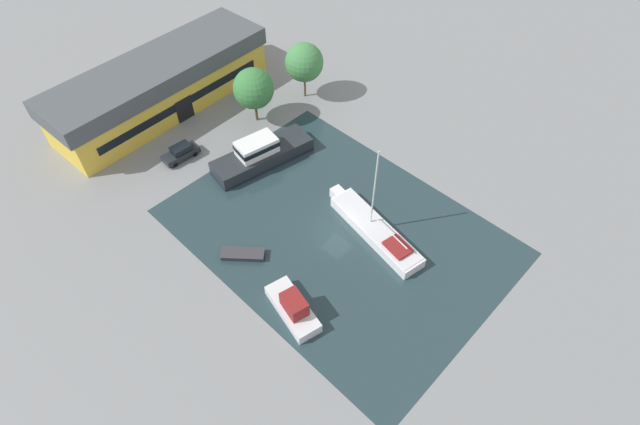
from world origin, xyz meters
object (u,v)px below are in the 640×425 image
at_px(warehouse_building, 161,84).
at_px(quay_tree_near_building, 254,89).
at_px(small_dinghy, 243,254).
at_px(quay_tree_by_water, 304,62).
at_px(cabin_boat, 293,308).
at_px(sailboat_moored, 375,229).
at_px(parked_car, 181,152).
at_px(motor_cruiser, 261,154).

xyz_separation_m(warehouse_building, quay_tree_near_building, (6.32, -10.54, 1.32)).
xyz_separation_m(quay_tree_near_building, small_dinghy, (-14.99, -15.08, -4.31)).
bearing_deg(small_dinghy, quay_tree_by_water, 170.58).
bearing_deg(cabin_boat, sailboat_moored, 16.39).
bearing_deg(parked_car, warehouse_building, -21.68).
bearing_deg(parked_car, cabin_boat, 171.04).
distance_m(warehouse_building, small_dinghy, 27.21).
distance_m(quay_tree_near_building, motor_cruiser, 8.54).
bearing_deg(small_dinghy, quay_tree_near_building, -176.44).
distance_m(quay_tree_near_building, quay_tree_by_water, 7.80).
bearing_deg(cabin_boat, small_dinghy, 96.62).
bearing_deg(small_dinghy, parked_car, -146.39).
relative_size(quay_tree_by_water, parked_car, 1.70).
xyz_separation_m(warehouse_building, sailboat_moored, (2.44, -33.04, -2.61)).
xyz_separation_m(quay_tree_near_building, motor_cruiser, (-4.73, -6.25, -3.40)).
bearing_deg(parked_car, motor_cruiser, -136.60).
distance_m(small_dinghy, cabin_boat, 8.19).
height_order(quay_tree_near_building, motor_cruiser, quay_tree_near_building).
xyz_separation_m(quay_tree_by_water, cabin_boat, (-23.66, -22.42, -4.05)).
xyz_separation_m(quay_tree_near_building, sailboat_moored, (-3.88, -22.49, -3.93)).
height_order(quay_tree_near_building, quay_tree_by_water, quay_tree_by_water).
height_order(warehouse_building, motor_cruiser, warehouse_building).
xyz_separation_m(warehouse_building, small_dinghy, (-8.66, -25.62, -2.99)).
bearing_deg(parked_car, sailboat_moored, -160.49).
relative_size(motor_cruiser, cabin_boat, 1.91).
distance_m(warehouse_building, quay_tree_near_building, 12.36).
relative_size(quay_tree_near_building, small_dinghy, 1.71).
bearing_deg(parked_car, small_dinghy, 168.29).
distance_m(parked_car, motor_cruiser, 9.36).
xyz_separation_m(quay_tree_by_water, parked_car, (-18.53, 1.64, -4.15)).
xyz_separation_m(small_dinghy, cabin_boat, (-0.92, -8.11, 0.65)).
bearing_deg(warehouse_building, cabin_boat, -108.69).
xyz_separation_m(sailboat_moored, cabin_boat, (-12.03, -0.69, 0.27)).
relative_size(quay_tree_by_water, cabin_boat, 1.14).
bearing_deg(quay_tree_by_water, warehouse_building, 141.22).
xyz_separation_m(parked_car, sailboat_moored, (6.90, -23.37, -0.17)).
height_order(quay_tree_near_building, parked_car, quay_tree_near_building).
height_order(warehouse_building, cabin_boat, warehouse_building).
bearing_deg(sailboat_moored, motor_cruiser, 103.31).
relative_size(motor_cruiser, small_dinghy, 2.99).
xyz_separation_m(quay_tree_near_building, parked_car, (-10.78, 0.88, -3.76)).
height_order(warehouse_building, quay_tree_near_building, quay_tree_near_building).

